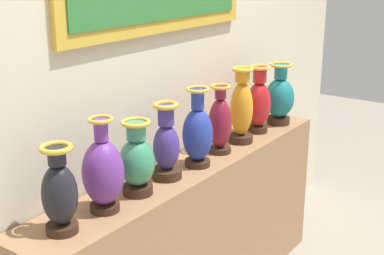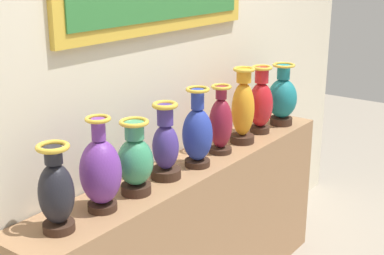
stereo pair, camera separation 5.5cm
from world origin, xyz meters
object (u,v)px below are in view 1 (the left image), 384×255
vase_teal (280,97)px  vase_crimson (259,102)px  vase_jade (137,161)px  vase_burgundy (220,123)px  vase_indigo (166,146)px  vase_cobalt (198,133)px  vase_amber (242,108)px  vase_violet (103,172)px  vase_onyx (60,193)px

vase_teal → vase_crimson: bearing=173.7°
vase_jade → vase_burgundy: (0.65, -0.01, 0.01)m
vase_indigo → vase_jade: bearing=-178.1°
vase_teal → vase_jade: bearing=178.8°
vase_jade → vase_indigo: vase_indigo is taller
vase_cobalt → vase_amber: size_ratio=0.94×
vase_violet → vase_jade: bearing=-0.2°
vase_onyx → vase_amber: (1.29, -0.02, 0.03)m
vase_onyx → vase_crimson: bearing=-0.3°
vase_indigo → vase_amber: vase_amber is taller
vase_jade → vase_amber: vase_amber is taller
vase_cobalt → vase_crimson: same height
vase_jade → vase_indigo: (0.22, 0.01, 0.01)m
vase_jade → vase_indigo: bearing=1.9°
vase_crimson → vase_teal: bearing=-6.3°
vase_jade → vase_cobalt: (0.43, -0.02, 0.02)m
vase_onyx → vase_crimson: 1.51m
vase_violet → vase_indigo: vase_violet is taller
vase_cobalt → vase_teal: size_ratio=1.05×
vase_burgundy → vase_crimson: vase_crimson is taller
vase_onyx → vase_indigo: vase_indigo is taller
vase_jade → vase_crimson: (1.08, -0.00, 0.03)m
vase_indigo → vase_burgundy: bearing=-1.8°
vase_indigo → vase_onyx: bearing=-179.7°
vase_burgundy → vase_onyx: bearing=179.4°
vase_cobalt → vase_jade: bearing=177.1°
vase_amber → vase_crimson: vase_amber is taller
vase_indigo → vase_burgundy: size_ratio=1.00×
vase_violet → vase_jade: vase_violet is taller
vase_onyx → vase_burgundy: vase_burgundy is taller
vase_onyx → vase_cobalt: bearing=-1.7°
vase_amber → vase_indigo: bearing=178.2°
vase_indigo → vase_amber: bearing=-1.8°
vase_crimson → vase_indigo: bearing=179.4°
vase_teal → vase_indigo: bearing=178.2°
vase_cobalt → vase_indigo: bearing=172.2°
vase_amber → vase_crimson: size_ratio=1.07×
vase_indigo → vase_crimson: vase_crimson is taller
vase_jade → vase_indigo: size_ratio=0.92×
vase_burgundy → vase_amber: (0.21, -0.01, 0.03)m
vase_teal → vase_onyx: bearing=179.0°
vase_burgundy → vase_teal: bearing=-1.8°
vase_burgundy → vase_crimson: size_ratio=0.92×
vase_violet → vase_teal: bearing=-1.0°
vase_onyx → vase_teal: bearing=-1.0°
vase_violet → vase_cobalt: bearing=-2.0°
vase_crimson → vase_teal: size_ratio=1.05×
vase_jade → vase_teal: 1.30m
vase_violet → vase_jade: (0.20, -0.00, -0.02)m
vase_cobalt → vase_burgundy: size_ratio=1.09×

